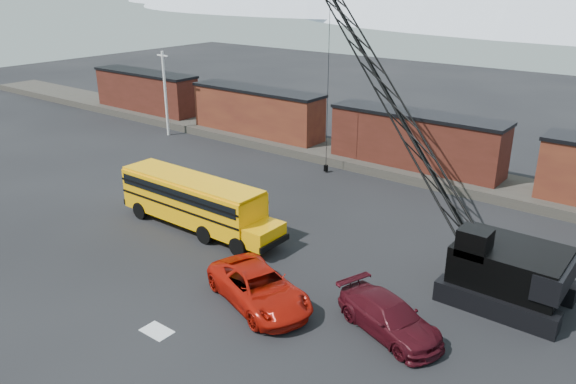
{
  "coord_description": "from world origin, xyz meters",
  "views": [
    {
      "loc": [
        17.63,
        -16.82,
        14.46
      ],
      "look_at": [
        -0.55,
        6.71,
        3.0
      ],
      "focal_mm": 35.0,
      "sensor_mm": 36.0,
      "label": 1
    }
  ],
  "objects_px": {
    "red_pickup": "(259,288)",
    "crawler_crane": "(389,96)",
    "school_bus": "(196,201)",
    "maroon_suv": "(389,317)"
  },
  "relations": [
    {
      "from": "red_pickup",
      "to": "maroon_suv",
      "type": "height_order",
      "value": "red_pickup"
    },
    {
      "from": "school_bus",
      "to": "red_pickup",
      "type": "relative_size",
      "value": 1.9
    },
    {
      "from": "maroon_suv",
      "to": "red_pickup",
      "type": "bearing_deg",
      "value": 125.52
    },
    {
      "from": "school_bus",
      "to": "crawler_crane",
      "type": "bearing_deg",
      "value": 46.14
    },
    {
      "from": "red_pickup",
      "to": "crawler_crane",
      "type": "relative_size",
      "value": 0.3
    },
    {
      "from": "school_bus",
      "to": "red_pickup",
      "type": "height_order",
      "value": "school_bus"
    },
    {
      "from": "red_pickup",
      "to": "crawler_crane",
      "type": "xyz_separation_m",
      "value": [
        -0.43,
        12.57,
        6.95
      ]
    },
    {
      "from": "school_bus",
      "to": "crawler_crane",
      "type": "relative_size",
      "value": 0.57
    },
    {
      "from": "school_bus",
      "to": "red_pickup",
      "type": "bearing_deg",
      "value": -25.92
    },
    {
      "from": "red_pickup",
      "to": "maroon_suv",
      "type": "bearing_deg",
      "value": -54.6
    }
  ]
}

